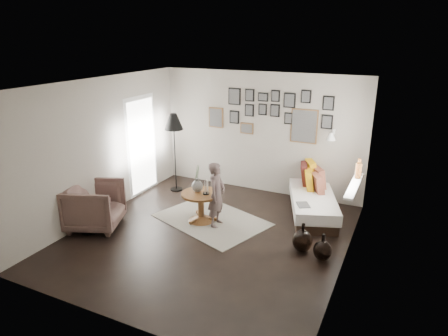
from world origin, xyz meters
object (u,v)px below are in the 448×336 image
at_px(demijohn_large, 302,241).
at_px(demijohn_small, 322,250).
at_px(pedestal_table, 201,208).
at_px(vase, 197,184).
at_px(daybed, 314,200).
at_px(floor_lamp, 174,124).
at_px(armchair, 95,206).
at_px(child, 217,195).
at_px(magazine_basket, 90,219).

relative_size(demijohn_large, demijohn_small, 1.10).
distance_m(pedestal_table, vase, 0.47).
bearing_deg(daybed, pedestal_table, -165.17).
relative_size(pedestal_table, demijohn_large, 1.47).
height_order(vase, floor_lamp, floor_lamp).
relative_size(daybed, demijohn_small, 4.43).
bearing_deg(armchair, daybed, -78.16).
height_order(pedestal_table, child, child).
height_order(pedestal_table, vase, vase).
height_order(armchair, floor_lamp, floor_lamp).
xyz_separation_m(pedestal_table, armchair, (-1.60, -1.03, 0.15)).
relative_size(daybed, magazine_basket, 4.40).
distance_m(floor_lamp, child, 2.17).
xyz_separation_m(armchair, floor_lamp, (0.34, 2.16, 1.08)).
bearing_deg(child, demijohn_small, -103.39).
distance_m(armchair, demijohn_large, 3.68).
bearing_deg(armchair, child, -84.66).
bearing_deg(demijohn_small, daybed, 108.01).
relative_size(pedestal_table, floor_lamp, 0.41).
height_order(demijohn_small, child, child).
distance_m(pedestal_table, armchair, 1.91).
xyz_separation_m(armchair, demijohn_small, (3.94, 0.65, -0.25)).
xyz_separation_m(vase, armchair, (-1.52, -1.05, -0.31)).
height_order(magazine_basket, child, child).
height_order(armchair, demijohn_small, armchair).
bearing_deg(demijohn_small, child, 169.96).
height_order(daybed, armchair, daybed).
bearing_deg(demijohn_large, pedestal_table, 172.46).
height_order(pedestal_table, demijohn_small, pedestal_table).
height_order(daybed, demijohn_small, daybed).
distance_m(pedestal_table, daybed, 2.20).
xyz_separation_m(daybed, demijohn_small, (0.53, -1.63, -0.11)).
bearing_deg(daybed, armchair, -166.04).
xyz_separation_m(magazine_basket, child, (1.94, 1.16, 0.38)).
xyz_separation_m(vase, floor_lamp, (-1.18, 1.11, 0.77)).
xyz_separation_m(vase, magazine_basket, (-1.52, -1.21, -0.50)).
height_order(pedestal_table, armchair, armchair).
bearing_deg(vase, child, -6.70).
xyz_separation_m(armchair, child, (1.94, 1.00, 0.18)).
distance_m(daybed, child, 1.97).
relative_size(vase, child, 0.43).
relative_size(vase, armchair, 0.56).
bearing_deg(magazine_basket, armchair, 90.83).
height_order(magazine_basket, demijohn_large, demijohn_large).
relative_size(vase, demijohn_small, 1.15).
height_order(daybed, demijohn_large, daybed).
bearing_deg(magazine_basket, daybed, 35.62).
bearing_deg(armchair, demijohn_small, -102.62).
distance_m(armchair, child, 2.19).
relative_size(pedestal_table, demijohn_small, 1.62).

